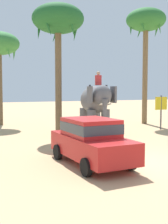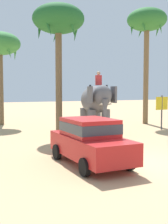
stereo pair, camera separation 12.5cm
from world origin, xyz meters
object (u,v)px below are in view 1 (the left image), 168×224
(car_sedan_foreground, at_px, (91,139))
(elephant_with_mahout, at_px, (95,103))
(palm_tree_behind_elephant, at_px, (58,22))
(palm_tree_left_of_road, at_px, (146,24))
(signboard_yellow, at_px, (161,106))

(car_sedan_foreground, bearing_deg, elephant_with_mahout, 59.37)
(elephant_with_mahout, distance_m, palm_tree_behind_elephant, 5.43)
(palm_tree_left_of_road, relative_size, signboard_yellow, 3.90)
(car_sedan_foreground, relative_size, palm_tree_left_of_road, 0.44)
(palm_tree_behind_elephant, distance_m, signboard_yellow, 8.98)
(palm_tree_behind_elephant, distance_m, palm_tree_left_of_road, 8.89)
(palm_tree_behind_elephant, relative_size, palm_tree_left_of_road, 0.86)
(car_sedan_foreground, height_order, palm_tree_left_of_road, palm_tree_left_of_road)
(elephant_with_mahout, distance_m, signboard_yellow, 5.21)
(elephant_with_mahout, relative_size, signboard_yellow, 1.67)
(car_sedan_foreground, distance_m, signboard_yellow, 10.94)
(car_sedan_foreground, height_order, elephant_with_mahout, elephant_with_mahout)
(car_sedan_foreground, height_order, signboard_yellow, signboard_yellow)
(palm_tree_left_of_road, distance_m, signboard_yellow, 7.45)
(car_sedan_foreground, relative_size, elephant_with_mahout, 1.03)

